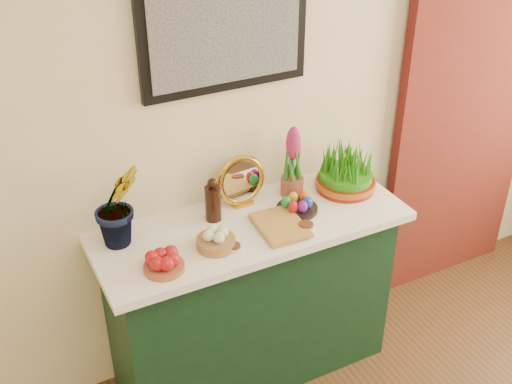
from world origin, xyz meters
TOP-DOWN VIEW (x-y plane):
  - sideboard at (-0.14, 2.00)m, footprint 1.30×0.45m
  - tablecloth at (-0.14, 2.00)m, footprint 1.40×0.55m
  - hyacinth_green at (-0.68, 2.11)m, footprint 0.26×0.23m
  - apple_bowl at (-0.59, 1.86)m, footprint 0.20×0.20m
  - garlic_basket at (-0.35, 1.90)m, footprint 0.18×0.18m
  - vinegar_cruet at (-0.27, 2.10)m, footprint 0.07×0.07m
  - mirror at (-0.11, 2.16)m, footprint 0.25×0.08m
  - book at (-0.14, 1.91)m, footprint 0.19×0.27m
  - spice_dish_left at (-0.29, 1.85)m, footprint 0.06×0.06m
  - spice_dish_right at (0.05, 1.84)m, footprint 0.08×0.08m
  - egg_plate at (0.09, 1.99)m, footprint 0.23×0.23m
  - hyacinth_pink at (0.14, 2.13)m, footprint 0.11×0.11m
  - wheatgrass_sabzeh at (0.39, 2.05)m, footprint 0.29×0.29m

SIDE VIEW (x-z plane):
  - sideboard at x=-0.14m, z-range 0.00..0.85m
  - tablecloth at x=-0.14m, z-range 0.85..0.89m
  - spice_dish_left at x=-0.29m, z-range 0.89..0.92m
  - spice_dish_right at x=0.05m, z-range 0.89..0.92m
  - book at x=-0.14m, z-range 0.89..0.93m
  - egg_plate at x=0.09m, z-range 0.88..0.96m
  - apple_bowl at x=-0.59m, z-range 0.88..0.97m
  - garlic_basket at x=-0.35m, z-range 0.88..0.97m
  - vinegar_cruet at x=-0.27m, z-range 0.88..1.08m
  - wheatgrass_sabzeh at x=0.39m, z-range 0.88..1.11m
  - mirror at x=-0.11m, z-range 0.89..1.13m
  - hyacinth_pink at x=0.14m, z-range 0.87..1.22m
  - hyacinth_green at x=-0.68m, z-range 0.89..1.38m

